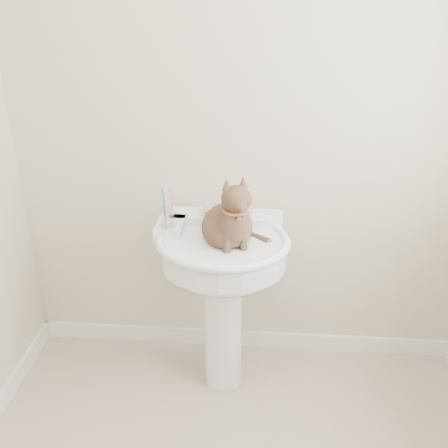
# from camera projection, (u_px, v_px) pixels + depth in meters

# --- Properties ---
(wall_back) EXTENTS (2.20, 0.00, 2.50)m
(wall_back) POSITION_uv_depth(u_px,v_px,m) (246.00, 119.00, 2.34)
(wall_back) COLOR beige
(wall_back) RESTS_ON ground
(baseboard_back) EXTENTS (2.20, 0.02, 0.09)m
(baseboard_back) POSITION_uv_depth(u_px,v_px,m) (242.00, 338.00, 2.85)
(baseboard_back) COLOR white
(baseboard_back) RESTS_ON floor
(pedestal_sink) EXTENTS (0.60, 0.59, 0.83)m
(pedestal_sink) POSITION_uv_depth(u_px,v_px,m) (223.00, 267.00, 2.34)
(pedestal_sink) COLOR white
(pedestal_sink) RESTS_ON floor
(faucet) EXTENTS (0.28, 0.12, 0.14)m
(faucet) POSITION_uv_depth(u_px,v_px,m) (226.00, 209.00, 2.38)
(faucet) COLOR silver
(faucet) RESTS_ON pedestal_sink
(soap_bar) EXTENTS (0.10, 0.07, 0.03)m
(soap_bar) POSITION_uv_depth(u_px,v_px,m) (244.00, 207.00, 2.46)
(soap_bar) COLOR #E84031
(soap_bar) RESTS_ON pedestal_sink
(toothbrush_cup) EXTENTS (0.07, 0.07, 0.19)m
(toothbrush_cup) POSITION_uv_depth(u_px,v_px,m) (167.00, 217.00, 2.28)
(toothbrush_cup) COLOR silver
(toothbrush_cup) RESTS_ON pedestal_sink
(cat) EXTENTS (0.24, 0.30, 0.44)m
(cat) POSITION_uv_depth(u_px,v_px,m) (229.00, 223.00, 2.22)
(cat) COLOR #513929
(cat) RESTS_ON pedestal_sink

